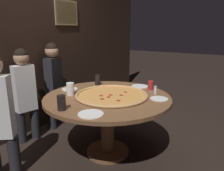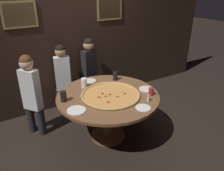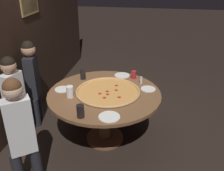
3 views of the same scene
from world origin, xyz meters
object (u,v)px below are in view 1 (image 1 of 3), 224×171
Objects in this scene: diner_far_right at (54,80)px; diner_far_left at (25,90)px; dining_table at (107,108)px; white_plate_far_back at (140,86)px; white_plate_beside_cup at (159,99)px; giant_pizza at (112,95)px; white_plate_near_front at (70,89)px; drink_cup_centre_back at (70,89)px; drink_cup_near_left at (61,103)px; drink_cup_near_right at (151,85)px; drink_cup_beside_pizza at (98,80)px; condiment_shaker at (155,90)px; white_plate_left_side at (91,114)px.

diner_far_right is 0.53m from diner_far_left.
dining_table is 1.13× the size of diner_far_right.
white_plate_far_back is 0.18× the size of diner_far_left.
giant_pizza is at bearing 109.33° from white_plate_beside_cup.
diner_far_right is at bearing 64.76° from white_plate_near_front.
drink_cup_centre_back is 0.49m from drink_cup_near_left.
diner_far_right is at bearing -165.04° from diner_far_left.
diner_far_left is (-0.48, 1.67, -0.03)m from white_plate_beside_cup.
drink_cup_centre_back is 1.29× the size of drink_cup_near_right.
diner_far_right is (0.26, 0.55, -0.00)m from white_plate_near_front.
white_plate_near_front is at bearing 130.59° from diner_far_left.
drink_cup_beside_pizza is at bearing -25.24° from white_plate_near_front.
condiment_shaker reaches higher than giant_pizza.
white_plate_beside_cup is (-0.32, -0.23, -0.05)m from drink_cup_near_right.
drink_cup_centre_back is at bearing -136.35° from white_plate_near_front.
drink_cup_near_left reaches higher than white_plate_left_side.
drink_cup_centre_back is 1.03× the size of drink_cup_beside_pizza.
condiment_shaker is at bearing -31.03° from drink_cup_near_left.
white_plate_far_back reaches higher than dining_table.
diner_far_left is at bearing 71.44° from drink_cup_near_left.
drink_cup_near_left is (-0.42, -0.26, 0.00)m from drink_cup_centre_back.
giant_pizza reaches higher than white_plate_far_back.
drink_cup_near_left is 1.14m from condiment_shaker.
diner_far_right reaches higher than condiment_shaker.
condiment_shaker reaches higher than white_plate_beside_cup.
white_plate_left_side is at bearing -80.51° from drink_cup_near_left.
condiment_shaker is at bearing -69.59° from white_plate_near_front.
white_plate_beside_cup is at bearing 120.18° from diner_far_left.
diner_far_right reaches higher than white_plate_near_front.
white_plate_beside_cup is (0.39, -0.95, -0.07)m from drink_cup_centre_back.
diner_far_left reaches higher than white_plate_near_front.
white_plate_beside_cup is (0.21, -1.12, 0.00)m from white_plate_near_front.
dining_table is 0.61m from condiment_shaker.
drink_cup_near_left reaches higher than condiment_shaker.
dining_table is at bearing -64.78° from drink_cup_centre_back.
drink_cup_near_left is (-1.12, 0.47, 0.02)m from drink_cup_near_right.
giant_pizza reaches higher than white_plate_near_front.
drink_cup_beside_pizza reaches higher than giant_pizza.
drink_cup_near_right is 1.47m from diner_far_right.
dining_table is at bearing 16.87° from white_plate_left_side.
giant_pizza is 0.67× the size of diner_far_left.
white_plate_left_side is (-0.37, -0.57, -0.07)m from drink_cup_centre_back.
white_plate_far_back and white_plate_beside_cup have the same top height.
white_plate_left_side is at bearing -126.58° from white_plate_near_front.
diner_far_left is at bearing 124.44° from white_plate_far_back.
drink_cup_centre_back is 0.11× the size of diner_far_right.
drink_cup_near_right is at bearing 87.90° from diner_far_right.
dining_table is at bearing 109.59° from white_plate_beside_cup.
giant_pizza is 5.94× the size of drink_cup_beside_pizza.
drink_cup_near_right is at bearing -45.88° from drink_cup_centre_back.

